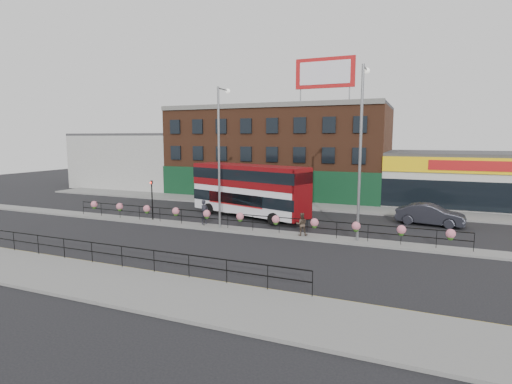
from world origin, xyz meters
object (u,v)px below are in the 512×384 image
at_px(double_decker_bus, 249,185).
at_px(pedestrian_a, 204,212).
at_px(lamp_column_west, 221,145).
at_px(pedestrian_b, 302,224).
at_px(lamp_column_east, 361,138).
at_px(car, 430,215).

distance_m(double_decker_bus, pedestrian_a, 5.07).
bearing_deg(lamp_column_west, pedestrian_a, 168.10).
relative_size(pedestrian_b, lamp_column_west, 0.15).
xyz_separation_m(double_decker_bus, lamp_column_west, (-0.18, -4.78, 3.46)).
bearing_deg(lamp_column_east, pedestrian_b, -173.99).
bearing_deg(pedestrian_b, car, -158.12).
distance_m(car, lamp_column_west, 17.02).
bearing_deg(pedestrian_a, lamp_column_west, -84.56).
distance_m(pedestrian_a, pedestrian_b, 7.93).
height_order(car, lamp_column_west, lamp_column_west).
bearing_deg(double_decker_bus, pedestrian_a, -112.42).
relative_size(car, pedestrian_b, 3.33).
bearing_deg(car, lamp_column_east, 156.54).
xyz_separation_m(double_decker_bus, car, (14.20, 2.56, -1.92)).
bearing_deg(double_decker_bus, car, 10.20).
bearing_deg(double_decker_bus, lamp_column_east, -25.50).
height_order(car, pedestrian_b, pedestrian_b).
distance_m(pedestrian_a, lamp_column_east, 12.92).
distance_m(lamp_column_west, lamp_column_east, 9.99).
xyz_separation_m(double_decker_bus, lamp_column_east, (9.79, -4.67, 3.99)).
relative_size(double_decker_bus, lamp_column_west, 1.11).
height_order(car, lamp_column_east, lamp_column_east).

